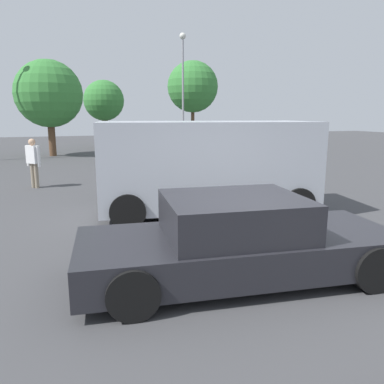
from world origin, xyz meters
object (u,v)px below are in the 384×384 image
object	(u,v)px
sedan_foreground	(238,241)
van_white	(206,165)
light_post_near	(183,73)
pedestrian	(33,159)

from	to	relation	value
sedan_foreground	van_white	xyz separation A→B (m)	(0.98, 3.58, 0.63)
van_white	sedan_foreground	bearing A→B (deg)	84.95
sedan_foreground	light_post_near	distance (m)	22.62
sedan_foreground	pedestrian	distance (m)	9.07
van_white	light_post_near	size ratio (longest dim) A/B	0.67
light_post_near	van_white	bearing A→B (deg)	-107.30
light_post_near	sedan_foreground	bearing A→B (deg)	-106.97
van_white	pedestrian	distance (m)	6.39
sedan_foreground	pedestrian	xyz separation A→B (m)	(-3.04, 8.54, 0.39)
van_white	pedestrian	xyz separation A→B (m)	(-4.02, 4.96, -0.24)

